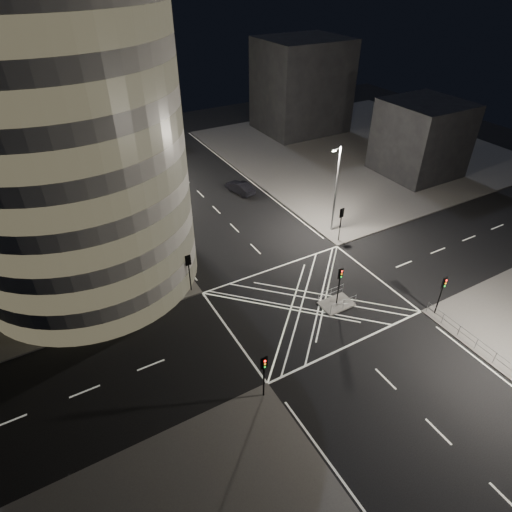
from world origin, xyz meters
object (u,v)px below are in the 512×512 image
traffic_signal_fr (341,219)px  traffic_signal_nr (442,289)px  traffic_signal_island (340,280)px  street_lamp_left_far (112,155)px  central_island (336,304)px  sedan (240,187)px  street_lamp_left_near (159,218)px  traffic_signal_nl (264,370)px  street_lamp_right_far (336,187)px  traffic_signal_fl (189,266)px

traffic_signal_fr → traffic_signal_nr: same height
traffic_signal_island → street_lamp_left_far: (-11.44, 31.50, 2.63)m
central_island → sedan: size_ratio=0.65×
traffic_signal_nr → street_lamp_left_near: 26.32m
traffic_signal_fr → street_lamp_left_far: 29.63m
traffic_signal_nl → street_lamp_right_far: 24.27m
street_lamp_left_far → traffic_signal_fl: bearing=-88.4°
traffic_signal_island → street_lamp_left_far: street_lamp_left_far is taller
street_lamp_left_near → street_lamp_left_far: 18.00m
traffic_signal_fl → sedan: (13.63, 15.95, -2.16)m
traffic_signal_nr → traffic_signal_island: bearing=142.1°
central_island → street_lamp_right_far: size_ratio=0.30×
traffic_signal_island → central_island: bearing=0.0°
traffic_signal_nl → street_lamp_left_far: 36.90m
traffic_signal_fr → sedan: 16.58m
traffic_signal_nl → sedan: 32.61m
street_lamp_right_far → sedan: street_lamp_right_far is taller
street_lamp_left_near → central_island: bearing=-49.7°
traffic_signal_nr → street_lamp_right_far: size_ratio=0.40×
traffic_signal_fr → street_lamp_right_far: bearing=73.9°
traffic_signal_nl → traffic_signal_nr: bearing=0.0°
traffic_signal_fl → sedan: traffic_signal_fl is taller
traffic_signal_fl → traffic_signal_fr: 17.60m
central_island → street_lamp_left_near: 18.52m
traffic_signal_island → street_lamp_right_far: size_ratio=0.40×
traffic_signal_island → street_lamp_right_far: 13.13m
traffic_signal_fl → street_lamp_left_near: street_lamp_left_near is taller
traffic_signal_fl → traffic_signal_nr: (17.60, -13.60, 0.00)m
central_island → traffic_signal_fl: size_ratio=0.75×
central_island → traffic_signal_fr: 11.10m
sedan → central_island: bearing=70.6°
traffic_signal_island → street_lamp_left_near: (-11.44, 13.50, 2.63)m
street_lamp_left_near → street_lamp_right_far: 19.11m
traffic_signal_fr → street_lamp_right_far: (0.64, 2.20, 2.63)m
central_island → traffic_signal_island: 2.84m
traffic_signal_fl → traffic_signal_island: (10.80, -8.30, 0.00)m
traffic_signal_nl → traffic_signal_fl: bearing=90.0°
street_lamp_left_far → sedan: 16.70m
traffic_signal_island → sedan: bearing=83.3°
traffic_signal_nl → street_lamp_left_near: 18.99m
street_lamp_left_far → sedan: size_ratio=2.18×
central_island → street_lamp_left_near: street_lamp_left_near is taller
traffic_signal_fr → street_lamp_left_near: 19.14m
traffic_signal_nl → street_lamp_right_far: bearing=40.9°
central_island → street_lamp_left_far: bearing=110.0°
traffic_signal_island → street_lamp_left_near: 17.89m
traffic_signal_fl → traffic_signal_island: size_ratio=1.00×
traffic_signal_fr → street_lamp_left_near: bearing=164.1°
traffic_signal_island → street_lamp_left_near: bearing=130.3°
traffic_signal_fl → sedan: size_ratio=0.87×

